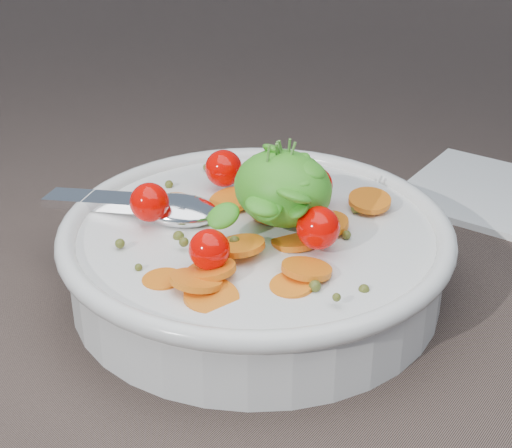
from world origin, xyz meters
The scene contains 3 objects.
ground centered at (0.00, 0.00, 0.00)m, with size 6.00×6.00×0.00m, color brown.
bowl centered at (-0.02, -0.02, 0.03)m, with size 0.32×0.30×0.13m.
napkin centered at (0.08, 0.25, 0.00)m, with size 0.17×0.15×0.01m, color white.
Camera 1 is at (0.28, -0.44, 0.33)m, focal length 55.00 mm.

